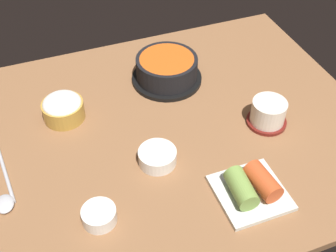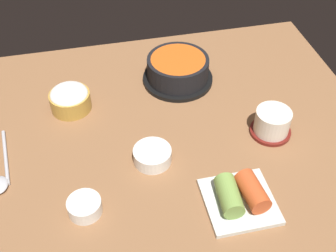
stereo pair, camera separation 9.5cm
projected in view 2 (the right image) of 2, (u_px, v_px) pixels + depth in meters
dining_table at (158, 134)px, 99.39cm from camera, size 100.00×76.00×2.00cm
stone_pot at (178, 70)px, 109.72cm from camera, size 18.05×18.05×6.72cm
rice_bowl at (70, 98)px, 102.20cm from camera, size 9.67×9.67×6.11cm
tea_cup_with_saucer at (272, 123)px, 96.16cm from camera, size 9.31×9.31×6.20cm
banchan_cup_center at (152, 155)px, 91.04cm from camera, size 8.13×8.13×3.17cm
kimchi_plate at (240, 197)px, 82.84cm from camera, size 13.44×13.44×5.17cm
side_bowl_near at (85, 206)px, 81.75cm from camera, size 6.56×6.56×3.04cm
spoon at (1, 175)px, 88.48cm from camera, size 3.90×18.27×1.35cm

